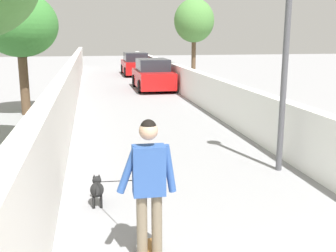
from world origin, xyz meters
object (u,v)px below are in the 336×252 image
tree_left_distant (20,25)px  dog (97,189)px  car_far (135,65)px  tree_right_far (194,21)px  person_skateboarder (149,178)px  car_near (153,75)px  lamp_post (288,24)px

tree_left_distant → dog: tree_left_distant is taller
car_far → tree_left_distant: bearing=158.7°
car_far → tree_right_far: bearing=-164.3°
tree_left_distant → person_skateboarder: bearing=-164.2°
car_near → car_far: (7.90, 0.00, 0.00)m
dog → car_near: size_ratio=0.52×
tree_right_far → dog: bearing=159.8°
dog → car_far: (22.03, -3.09, 0.44)m
person_skateboarder → tree_left_distant: bearing=15.8°
lamp_post → dog: (-1.07, 3.69, -2.63)m
tree_left_distant → person_skateboarder: (-10.12, -2.87, -1.95)m
tree_right_far → lamp_post: size_ratio=1.07×
car_near → tree_left_distant: bearing=137.4°
dog → car_far: size_ratio=0.50×
tree_right_far → dog: tree_right_far is taller
tree_right_far → car_near: tree_right_far is taller
car_near → car_far: bearing=0.0°
person_skateboarder → dog: (1.83, 0.59, -0.80)m
tree_left_distant → lamp_post: lamp_post is taller
lamp_post → dog: bearing=106.1°
tree_right_far → tree_left_distant: bearing=128.5°
lamp_post → car_far: size_ratio=0.99×
dog → car_far: car_far is taller
car_far → lamp_post: bearing=-178.4°
tree_right_far → car_far: 8.47m
lamp_post → car_near: (13.05, 0.60, -2.20)m
tree_right_far → car_near: (-0.17, 2.17, -2.69)m
tree_right_far → car_near: size_ratio=1.11×
person_skateboarder → dog: 2.08m
lamp_post → dog: size_ratio=2.00×
person_skateboarder → lamp_post: bearing=-47.0°
dog → car_near: (14.12, -3.09, 0.44)m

